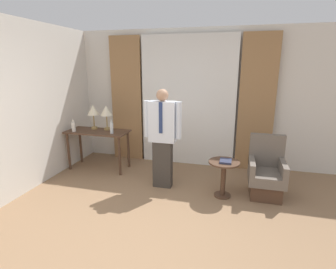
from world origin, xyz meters
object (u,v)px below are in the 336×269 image
Objects in this scene: person at (163,135)px; armchair at (266,175)px; side_table at (223,173)px; desk at (98,137)px; bottle_near_edge at (74,127)px; table_lamp_left at (93,111)px; bottle_by_lamp at (112,128)px; table_lamp_right at (106,112)px; book at (226,161)px.

person is 1.75× the size of armchair.
person is at bearing 174.08° from side_table.
desk is 0.49m from bottle_near_edge.
person reaches higher than desk.
bottle_near_edge is (-0.27, -0.29, -0.26)m from table_lamp_left.
table_lamp_right is at bearing 131.97° from bottle_by_lamp.
bottle_by_lamp reaches higher than side_table.
book is (0.02, -0.01, 0.20)m from side_table.
armchair is (3.51, -0.18, -0.53)m from bottle_near_edge.
bottle_by_lamp is at bearing -16.41° from desk.
table_lamp_left is 0.61m from bottle_by_lamp.
desk is 1.53m from person.
table_lamp_right reaches higher than bottle_near_edge.
armchair reaches higher than side_table.
bottle_by_lamp is 0.45× the size of side_table.
armchair is (2.74, -0.23, -0.54)m from bottle_by_lamp.
side_table is at bearing -14.94° from table_lamp_left.
table_lamp_right reaches higher than bottle_by_lamp.
table_lamp_right is at bearing 27.59° from bottle_near_edge.
bottle_by_lamp is 2.19m from side_table.
table_lamp_right is 1.45m from person.
table_lamp_left reaches higher than bottle_by_lamp.
desk is 3.13m from armchair.
person is at bearing -24.31° from table_lamp_right.
person is at bearing -9.09° from bottle_near_edge.
table_lamp_left is 3.37m from armchair.
side_table is 0.20m from book.
table_lamp_left is at bearing 46.95° from bottle_near_edge.
bottle_by_lamp is 1.14m from person.
table_lamp_left is at bearing 136.40° from desk.
table_lamp_left is 1.00× the size of table_lamp_right.
table_lamp_left reaches higher than armchair.
person is (1.44, -0.45, 0.25)m from desk.
bottle_near_edge is 0.77m from bottle_by_lamp.
person reaches higher than table_lamp_left.
table_lamp_left is 0.48m from bottle_near_edge.
book is at bearing -12.38° from bottle_by_lamp.
bottle_by_lamp is 2.80m from armchair.
person reaches higher than table_lamp_right.
person reaches higher than bottle_by_lamp.
desk is at bearing 173.90° from armchair.
person is (1.58, -0.59, -0.24)m from table_lamp_left.
bottle_near_edge is (-0.56, -0.29, -0.26)m from table_lamp_right.
bottle_near_edge is at bearing -152.41° from table_lamp_right.
bottle_near_edge is 0.40× the size of side_table.
desk is 2.07× the size of side_table.
table_lamp_right is 0.83× the size of side_table.
bottle_by_lamp reaches higher than armchair.
book is (2.89, -0.42, -0.27)m from bottle_near_edge.
side_table is (2.31, -0.69, -0.74)m from table_lamp_right.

